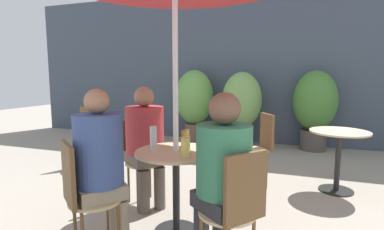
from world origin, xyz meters
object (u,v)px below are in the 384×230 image
(bistro_chair_0, at_px, (140,153))
(seated_person_2, at_px, (222,169))
(bistro_chair_1, at_px, (82,191))
(beer_glass_0, at_px, (186,147))
(potted_plant_0, at_px, (195,100))
(bistro_chair_3, at_px, (260,143))
(bistro_chair_4, at_px, (93,131))
(beer_glass_2, at_px, (153,138))
(beer_glass_1, at_px, (185,138))
(seated_person_1, at_px, (101,160))
(cafe_table_near, at_px, (176,172))
(seated_person_0, at_px, (146,138))
(potted_plant_1, at_px, (242,103))
(bistro_chair_2, at_px, (236,205))
(potted_plant_2, at_px, (315,105))
(cafe_table_far, at_px, (339,147))

(bistro_chair_0, distance_m, seated_person_2, 1.38)
(bistro_chair_1, bearing_deg, bistro_chair_0, -45.00)
(beer_glass_0, xyz_separation_m, potted_plant_0, (-1.14, 3.55, 0.06))
(bistro_chair_3, relative_size, bistro_chair_4, 1.00)
(beer_glass_2, xyz_separation_m, potted_plant_0, (-0.80, 3.42, 0.04))
(beer_glass_1, bearing_deg, beer_glass_2, -134.51)
(bistro_chair_0, height_order, bistro_chair_4, same)
(bistro_chair_0, bearing_deg, bistro_chair_4, 92.93)
(seated_person_1, bearing_deg, cafe_table_near, -90.00)
(cafe_table_near, distance_m, seated_person_1, 0.64)
(seated_person_1, bearing_deg, seated_person_0, -45.11)
(potted_plant_0, bearing_deg, bistro_chair_1, -82.38)
(potted_plant_1, bearing_deg, seated_person_1, -95.18)
(bistro_chair_0, height_order, beer_glass_0, bistro_chair_0)
(bistro_chair_2, height_order, potted_plant_2, potted_plant_2)
(cafe_table_near, relative_size, beer_glass_2, 3.54)
(potted_plant_1, bearing_deg, bistro_chair_1, -96.30)
(bistro_chair_2, bearing_deg, cafe_table_far, -164.64)
(bistro_chair_4, relative_size, beer_glass_2, 4.38)
(bistro_chair_2, xyz_separation_m, potted_plant_1, (-0.63, 3.75, 0.30))
(bistro_chair_1, height_order, beer_glass_2, beer_glass_2)
(bistro_chair_1, height_order, beer_glass_0, bistro_chair_1)
(seated_person_2, relative_size, beer_glass_1, 8.54)
(bistro_chair_4, relative_size, potted_plant_1, 0.62)
(beer_glass_2, bearing_deg, cafe_table_near, 3.40)
(bistro_chair_0, xyz_separation_m, seated_person_2, (1.07, -0.84, 0.19))
(potted_plant_0, bearing_deg, potted_plant_1, -7.17)
(potted_plant_0, bearing_deg, cafe_table_far, -39.26)
(bistro_chair_2, height_order, seated_person_2, seated_person_2)
(bistro_chair_1, relative_size, bistro_chair_3, 1.00)
(cafe_table_near, distance_m, cafe_table_far, 2.01)
(seated_person_2, distance_m, beer_glass_1, 0.75)
(bistro_chair_0, height_order, beer_glass_1, bistro_chair_0)
(bistro_chair_0, relative_size, bistro_chair_1, 1.00)
(bistro_chair_0, relative_size, bistro_chair_2, 1.00)
(cafe_table_near, bearing_deg, seated_person_2, -38.00)
(cafe_table_near, bearing_deg, bistro_chair_3, 68.78)
(beer_glass_2, height_order, potted_plant_1, potted_plant_1)
(cafe_table_near, height_order, beer_glass_2, beer_glass_2)
(bistro_chair_4, distance_m, seated_person_1, 2.38)
(beer_glass_0, xyz_separation_m, beer_glass_2, (-0.34, 0.13, 0.02))
(seated_person_0, bearing_deg, bistro_chair_2, -90.00)
(cafe_table_near, distance_m, beer_glass_2, 0.34)
(bistro_chair_3, relative_size, seated_person_2, 0.72)
(bistro_chair_3, distance_m, beer_glass_0, 1.58)
(bistro_chair_4, distance_m, seated_person_0, 1.71)
(bistro_chair_0, relative_size, bistro_chair_4, 1.00)
(beer_glass_2, xyz_separation_m, potted_plant_2, (1.43, 3.46, 0.01))
(seated_person_0, relative_size, beer_glass_2, 6.10)
(potted_plant_2, bearing_deg, bistro_chair_0, -121.39)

